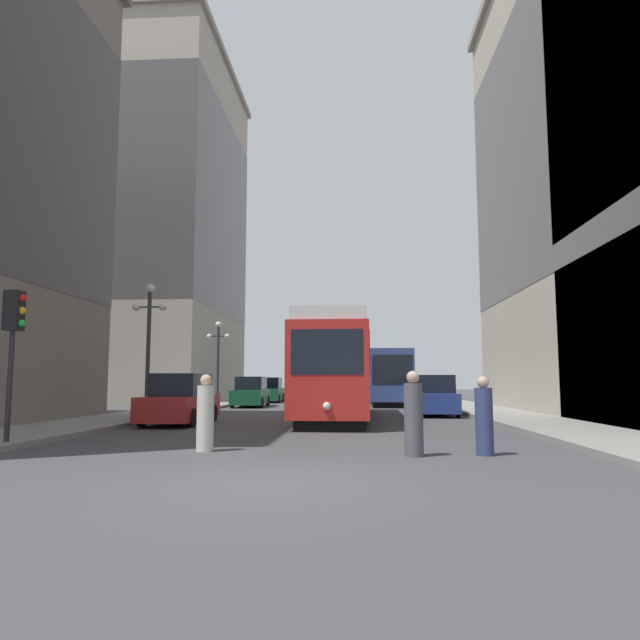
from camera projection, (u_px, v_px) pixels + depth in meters
name	position (u px, v px, depth m)	size (l,w,h in m)	color
ground_plane	(267.00, 482.00, 8.69)	(200.00, 200.00, 0.00)	#424244
sidewalk_left	(249.00, 398.00, 48.88)	(3.15, 120.00, 0.15)	gray
sidewalk_right	(432.00, 399.00, 47.90)	(3.15, 120.00, 0.15)	gray
streetcar	(339.00, 368.00, 23.77)	(2.94, 13.55, 3.89)	black
transit_bus	(388.00, 375.00, 37.99)	(2.69, 11.55, 3.45)	black
parked_car_left_near	(251.00, 393.00, 34.36)	(2.01, 4.91, 1.82)	black
parked_car_left_mid	(181.00, 401.00, 20.57)	(1.94, 4.89, 1.82)	black
parked_car_right_far	(435.00, 397.00, 25.71)	(2.10, 4.91, 1.82)	black
parked_car_left_far	(269.00, 391.00, 41.73)	(1.95, 4.44, 1.82)	black
pedestrian_crossing_near	(205.00, 415.00, 12.57)	(0.38, 0.38, 1.70)	beige
pedestrian_crossing_far	(484.00, 418.00, 11.87)	(0.37, 0.37, 1.65)	navy
pedestrian_on_sidewalk	(414.00, 416.00, 11.73)	(0.39, 0.39, 1.76)	#4C4C56
traffic_light_near_left	(14.00, 325.00, 13.31)	(0.47, 0.36, 3.53)	#232328
lamp_post_left_near	(149.00, 328.00, 22.62)	(1.41, 0.36, 5.31)	#333338
lamp_post_left_far	(218.00, 349.00, 34.00)	(1.41, 0.36, 5.00)	#333338
building_left_corner	(162.00, 223.00, 47.60)	(11.48, 18.35, 28.81)	#A89E8E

